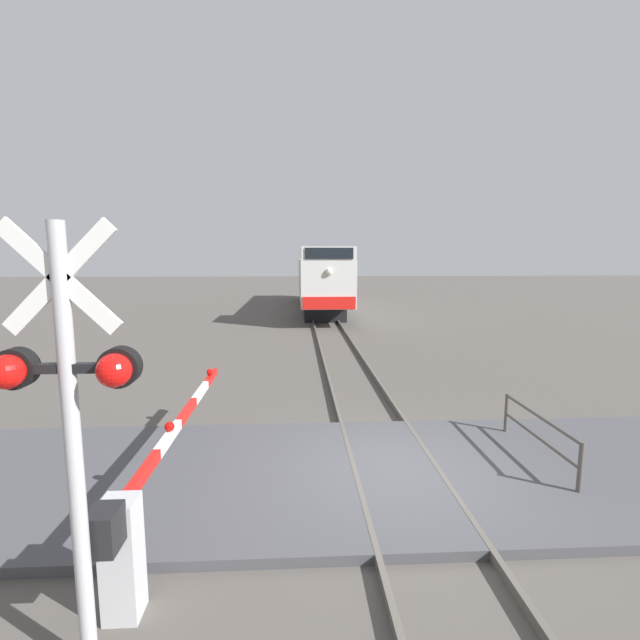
% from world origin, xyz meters
% --- Properties ---
extents(ground_plane, '(160.00, 160.00, 0.00)m').
position_xyz_m(ground_plane, '(0.00, 0.00, 0.00)').
color(ground_plane, '#514C47').
extents(rail_track_left, '(0.08, 80.00, 0.15)m').
position_xyz_m(rail_track_left, '(-0.72, 0.00, 0.07)').
color(rail_track_left, '#59544C').
rests_on(rail_track_left, ground_plane).
extents(rail_track_right, '(0.08, 80.00, 0.15)m').
position_xyz_m(rail_track_right, '(0.72, 0.00, 0.07)').
color(rail_track_right, '#59544C').
rests_on(rail_track_right, ground_plane).
extents(road_surface, '(36.00, 4.43, 0.15)m').
position_xyz_m(road_surface, '(0.00, 0.00, 0.07)').
color(road_surface, '#47474C').
rests_on(road_surface, ground_plane).
extents(locomotive, '(2.87, 18.66, 4.27)m').
position_xyz_m(locomotive, '(0.00, 24.51, 2.18)').
color(locomotive, black).
rests_on(locomotive, ground_plane).
extents(crossing_signal, '(1.18, 0.33, 4.05)m').
position_xyz_m(crossing_signal, '(-3.59, -3.47, 2.52)').
color(crossing_signal, '#ADADB2').
rests_on(crossing_signal, ground_plane).
extents(crossing_gate, '(0.36, 6.10, 1.41)m').
position_xyz_m(crossing_gate, '(-3.51, -2.05, 0.88)').
color(crossing_gate, silver).
rests_on(crossing_gate, ground_plane).
extents(guard_railing, '(0.08, 2.52, 0.95)m').
position_xyz_m(guard_railing, '(2.64, 0.31, 0.62)').
color(guard_railing, '#4C4742').
rests_on(guard_railing, ground_plane).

